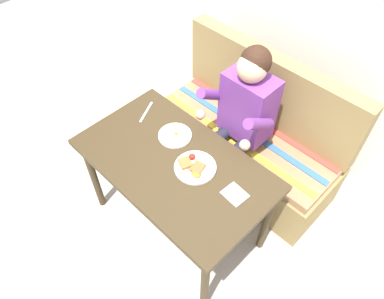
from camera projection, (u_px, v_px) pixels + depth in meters
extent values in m
plane|color=#B2AA9A|center=(178.00, 223.00, 2.73)|extent=(8.00, 8.00, 0.00)
cube|color=#392C19|center=(174.00, 164.00, 2.19)|extent=(1.20, 0.70, 0.04)
cylinder|color=#392C19|center=(94.00, 177.00, 2.58)|extent=(0.05, 0.05, 0.69)
cylinder|color=#392C19|center=(205.00, 285.00, 2.08)|extent=(0.05, 0.05, 0.69)
cylinder|color=#392C19|center=(155.00, 134.00, 2.84)|extent=(0.05, 0.05, 0.69)
cylinder|color=#392C19|center=(267.00, 221.00, 2.35)|extent=(0.05, 0.05, 0.69)
cube|color=olive|center=(242.00, 153.00, 2.90)|extent=(1.44, 0.56, 0.40)
cube|color=#966F4D|center=(246.00, 133.00, 2.73)|extent=(1.40, 0.52, 0.06)
cube|color=olive|center=(270.00, 89.00, 2.60)|extent=(1.44, 0.12, 0.54)
cube|color=yellow|center=(234.00, 140.00, 2.64)|extent=(1.38, 0.05, 0.01)
cube|color=#336099|center=(246.00, 130.00, 2.70)|extent=(1.38, 0.05, 0.01)
cube|color=#C63D33|center=(258.00, 121.00, 2.77)|extent=(1.38, 0.05, 0.01)
cube|color=#6F3589|center=(248.00, 106.00, 2.44)|extent=(0.34, 0.22, 0.48)
sphere|color=#DBAD89|center=(252.00, 68.00, 2.18)|extent=(0.19, 0.19, 0.19)
sphere|color=#331E14|center=(256.00, 61.00, 2.17)|extent=(0.19, 0.19, 0.19)
cylinder|color=#6F3589|center=(213.00, 95.00, 2.41)|extent=(0.07, 0.29, 0.23)
cylinder|color=#6F3589|center=(259.00, 124.00, 2.24)|extent=(0.07, 0.29, 0.23)
sphere|color=#DBAD89|center=(200.00, 115.00, 2.43)|extent=(0.07, 0.07, 0.07)
sphere|color=#DBAD89|center=(245.00, 145.00, 2.26)|extent=(0.07, 0.07, 0.07)
cylinder|color=#232333|center=(219.00, 137.00, 2.58)|extent=(0.09, 0.34, 0.09)
cylinder|color=#232333|center=(202.00, 173.00, 2.70)|extent=(0.08, 0.08, 0.52)
cube|color=black|center=(196.00, 195.00, 2.86)|extent=(0.09, 0.20, 0.05)
cylinder|color=#232333|center=(238.00, 150.00, 2.51)|extent=(0.09, 0.34, 0.09)
cylinder|color=#232333|center=(219.00, 186.00, 2.63)|extent=(0.08, 0.08, 0.52)
cube|color=black|center=(212.00, 208.00, 2.78)|extent=(0.09, 0.20, 0.05)
cylinder|color=white|center=(195.00, 167.00, 2.13)|extent=(0.25, 0.25, 0.02)
cube|color=#9F5F2F|center=(185.00, 163.00, 2.13)|extent=(0.10, 0.09, 0.02)
cube|color=brown|center=(198.00, 168.00, 2.11)|extent=(0.08, 0.09, 0.02)
sphere|color=red|center=(192.00, 157.00, 2.15)|extent=(0.04, 0.04, 0.04)
ellipsoid|color=#CC6623|center=(196.00, 173.00, 2.08)|extent=(0.06, 0.05, 0.02)
cylinder|color=white|center=(175.00, 136.00, 2.30)|extent=(0.21, 0.21, 0.01)
ellipsoid|color=white|center=(175.00, 134.00, 2.29)|extent=(0.09, 0.08, 0.01)
sphere|color=yellow|center=(176.00, 134.00, 2.28)|extent=(0.03, 0.03, 0.03)
cube|color=silver|center=(235.00, 194.00, 2.02)|extent=(0.14, 0.12, 0.01)
cube|color=silver|center=(146.00, 112.00, 2.44)|extent=(0.10, 0.19, 0.00)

